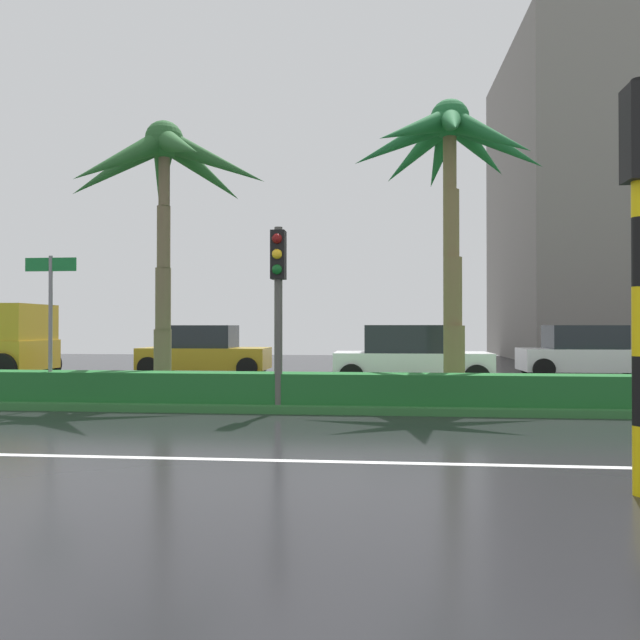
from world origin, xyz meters
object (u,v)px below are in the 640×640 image
object	(u,v)px
palm_tree_centre_left	(166,175)
car_in_traffic_second	(410,357)
palm_tree_centre	(449,157)
traffic_signal_median_right	(278,282)
car_in_traffic_leading	(204,352)
street_name_sign	(51,307)
car_in_traffic_third	(587,353)
traffic_signal_foreground	(639,209)

from	to	relation	value
palm_tree_centre_left	car_in_traffic_second	distance (m)	8.06
palm_tree_centre	palm_tree_centre_left	bearing A→B (deg)	-178.34
traffic_signal_median_right	car_in_traffic_leading	distance (m)	9.50
car_in_traffic_leading	car_in_traffic_second	size ratio (longest dim) A/B	1.00
palm_tree_centre_left	street_name_sign	xyz separation A→B (m)	(-1.74, -2.04, -3.21)
car_in_traffic_second	car_in_traffic_third	bearing A→B (deg)	29.57
palm_tree_centre_left	palm_tree_centre	world-z (taller)	palm_tree_centre
traffic_signal_foreground	car_in_traffic_second	size ratio (longest dim) A/B	0.97
palm_tree_centre_left	traffic_signal_foreground	distance (m)	11.12
car_in_traffic_third	car_in_traffic_leading	bearing A→B (deg)	-178.69
car_in_traffic_third	street_name_sign	bearing A→B (deg)	-147.61
traffic_signal_median_right	traffic_signal_foreground	world-z (taller)	traffic_signal_foreground
traffic_signal_median_right	palm_tree_centre_left	bearing A→B (deg)	144.09
car_in_traffic_second	car_in_traffic_third	distance (m)	6.75
car_in_traffic_leading	traffic_signal_foreground	bearing A→B (deg)	-58.53
car_in_traffic_third	palm_tree_centre_left	bearing A→B (deg)	-150.98
palm_tree_centre	car_in_traffic_third	size ratio (longest dim) A/B	1.58
palm_tree_centre	traffic_signal_foreground	distance (m)	8.41
street_name_sign	car_in_traffic_second	xyz separation A→B (m)	(7.64, 5.24, -1.25)
car_in_traffic_leading	palm_tree_centre_left	bearing A→B (deg)	-81.84
palm_tree_centre_left	palm_tree_centre	xyz separation A→B (m)	(6.65, 0.19, 0.31)
palm_tree_centre_left	traffic_signal_foreground	world-z (taller)	palm_tree_centre_left
traffic_signal_foreground	car_in_traffic_leading	xyz separation A→B (m)	(-8.54, 13.95, -2.04)
palm_tree_centre_left	traffic_signal_median_right	xyz separation A→B (m)	(3.06, -2.22, -2.73)
car_in_traffic_second	palm_tree_centre	bearing A→B (deg)	-76.03
palm_tree_centre_left	car_in_traffic_third	distance (m)	14.19
palm_tree_centre_left	traffic_signal_median_right	world-z (taller)	palm_tree_centre_left
palm_tree_centre	traffic_signal_median_right	world-z (taller)	palm_tree_centre
car_in_traffic_leading	palm_tree_centre	bearing A→B (deg)	-38.73
palm_tree_centre_left	street_name_sign	size ratio (longest dim) A/B	2.14
palm_tree_centre	traffic_signal_median_right	size ratio (longest dim) A/B	1.94
street_name_sign	traffic_signal_foreground	size ratio (longest dim) A/B	0.72
traffic_signal_median_right	car_in_traffic_second	bearing A→B (deg)	62.35
palm_tree_centre_left	car_in_traffic_second	world-z (taller)	palm_tree_centre_left
palm_tree_centre	car_in_traffic_leading	world-z (taller)	palm_tree_centre
street_name_sign	car_in_traffic_leading	size ratio (longest dim) A/B	0.70
car_in_traffic_leading	car_in_traffic_second	bearing A→B (deg)	-24.12
traffic_signal_median_right	street_name_sign	size ratio (longest dim) A/B	1.17
palm_tree_centre	street_name_sign	xyz separation A→B (m)	(-8.39, -2.23, -3.52)
traffic_signal_foreground	car_in_traffic_leading	bearing A→B (deg)	-58.53
car_in_traffic_leading	traffic_signal_median_right	bearing A→B (deg)	-64.93
traffic_signal_median_right	car_in_traffic_third	size ratio (longest dim) A/B	0.81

